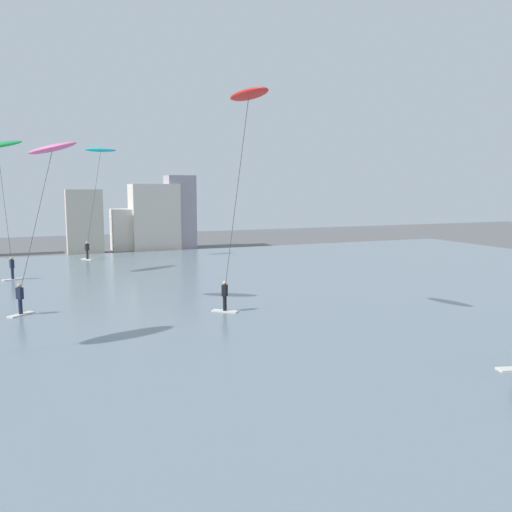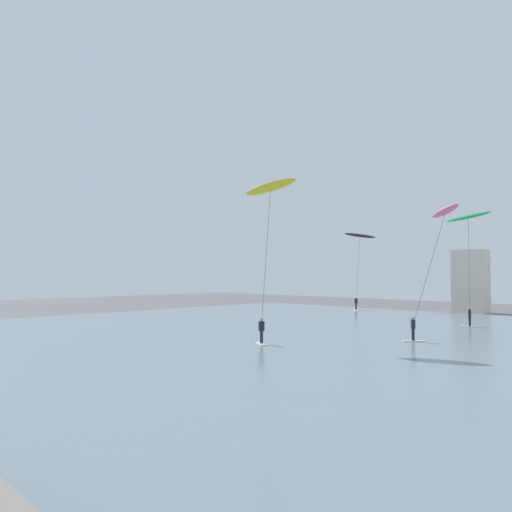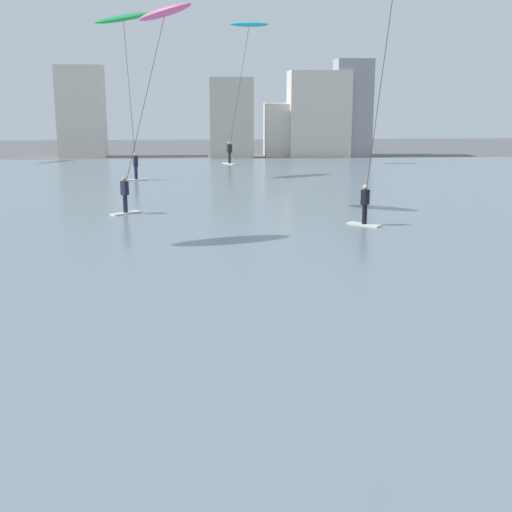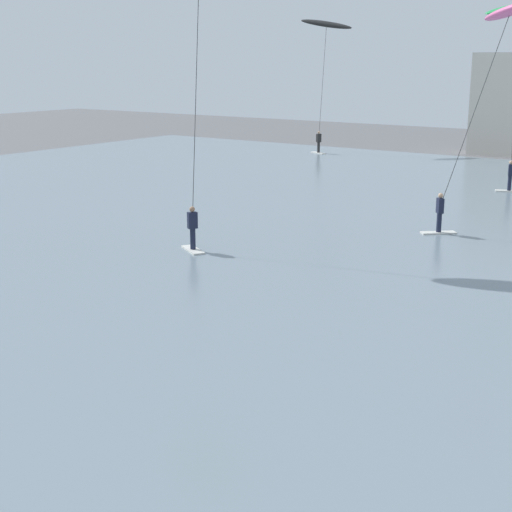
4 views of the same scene
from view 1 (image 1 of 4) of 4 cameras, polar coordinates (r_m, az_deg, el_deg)
The scene contains 5 objects.
water_bay at distance 29.64m, azimuth -12.74°, elevation -5.66°, with size 84.00×52.00×0.10m, color slate.
far_shore_buildings at distance 57.50m, azimuth -15.09°, elevation 3.90°, with size 25.64×4.08×7.88m.
kitesurfer_red at distance 25.74m, azimuth -1.12°, elevation 14.31°, with size 1.76×4.82×11.08m.
kitesurfer_pink at distance 30.21m, azimuth -21.27°, elevation 9.05°, with size 4.04×2.71×9.03m.
kitesurfer_cyan at distance 50.27m, azimuth -16.43°, elevation 9.53°, with size 3.43×1.68×10.01m.
Camera 1 is at (-4.67, 2.31, 6.64)m, focal length 37.48 mm.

